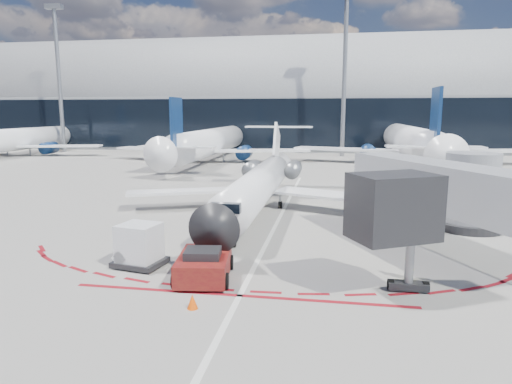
% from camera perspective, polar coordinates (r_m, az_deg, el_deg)
% --- Properties ---
extents(ground, '(260.00, 260.00, 0.00)m').
position_cam_1_polar(ground, '(29.58, 2.44, -4.24)').
color(ground, slate).
rests_on(ground, ground).
extents(apron_centerline, '(0.25, 40.00, 0.01)m').
position_cam_1_polar(apron_centerline, '(31.51, 2.90, -3.34)').
color(apron_centerline, silver).
rests_on(apron_centerline, ground).
extents(apron_stop_bar, '(14.00, 0.25, 0.01)m').
position_cam_1_polar(apron_stop_bar, '(18.79, -2.05, -12.81)').
color(apron_stop_bar, maroon).
rests_on(apron_stop_bar, ground).
extents(terminal_building, '(150.00, 24.15, 24.00)m').
position_cam_1_polar(terminal_building, '(93.49, 7.55, 10.73)').
color(terminal_building, '#9B9EA0').
rests_on(terminal_building, ground).
extents(jet_bridge, '(10.03, 15.20, 4.90)m').
position_cam_1_polar(jet_bridge, '(26.54, 23.10, -0.07)').
color(jet_bridge, '#999BA2').
rests_on(jet_bridge, ground).
extents(light_mast_west, '(0.70, 0.70, 25.00)m').
position_cam_1_polar(light_mast_west, '(90.70, -23.37, 12.55)').
color(light_mast_west, gray).
rests_on(light_mast_west, ground).
extents(light_mast_centre, '(0.70, 0.70, 25.00)m').
position_cam_1_polar(light_mast_centre, '(76.64, 10.98, 13.77)').
color(light_mast_centre, gray).
rests_on(light_mast_centre, ground).
extents(regional_jet, '(20.56, 25.36, 6.35)m').
position_cam_1_polar(regional_jet, '(33.42, 0.56, 1.14)').
color(regional_jet, white).
rests_on(regional_jet, ground).
extents(pushback_tug, '(2.76, 5.62, 1.43)m').
position_cam_1_polar(pushback_tug, '(20.46, -6.52, -9.03)').
color(pushback_tug, '#5D0D11').
rests_on(pushback_tug, ground).
extents(ramp_worker, '(0.67, 0.65, 1.55)m').
position_cam_1_polar(ramp_worker, '(21.31, 18.64, -8.32)').
color(ramp_worker, '#DCEC18').
rests_on(ramp_worker, ground).
extents(uld_container, '(2.50, 2.24, 2.06)m').
position_cam_1_polar(uld_container, '(22.47, -14.37, -6.50)').
color(uld_container, black).
rests_on(uld_container, ground).
extents(safety_cone_left, '(0.37, 0.37, 0.51)m').
position_cam_1_polar(safety_cone_left, '(29.45, -16.42, -4.20)').
color(safety_cone_left, '#FF4F05').
rests_on(safety_cone_left, ground).
extents(safety_cone_right, '(0.41, 0.41, 0.57)m').
position_cam_1_polar(safety_cone_right, '(17.71, -7.96, -13.40)').
color(safety_cone_right, '#FF4F05').
rests_on(safety_cone_right, ground).
extents(bg_airliner_0, '(32.63, 34.54, 10.56)m').
position_cam_1_polar(bg_airliner_0, '(86.83, -27.41, 7.61)').
color(bg_airliner_0, white).
rests_on(bg_airliner_0, ground).
extents(bg_airliner_1, '(34.30, 36.32, 11.10)m').
position_cam_1_polar(bg_airliner_1, '(67.94, -5.77, 8.53)').
color(bg_airliner_1, white).
rests_on(bg_airliner_1, ground).
extents(bg_airliner_2, '(37.92, 40.15, 12.27)m').
position_cam_1_polar(bg_airliner_2, '(68.38, 18.75, 8.56)').
color(bg_airliner_2, white).
rests_on(bg_airliner_2, ground).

